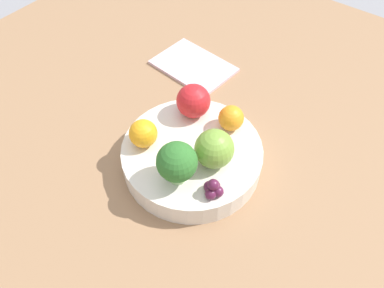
{
  "coord_description": "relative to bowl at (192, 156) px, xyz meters",
  "views": [
    {
      "loc": [
        -0.21,
        0.28,
        0.5
      ],
      "look_at": [
        0.0,
        0.0,
        0.07
      ],
      "focal_mm": 35.0,
      "sensor_mm": 36.0,
      "label": 1
    }
  ],
  "objects": [
    {
      "name": "orange_front",
      "position": [
        0.06,
        0.04,
        0.04
      ],
      "size": [
        0.04,
        0.04,
        0.04
      ],
      "color": "orange",
      "rests_on": "bowl"
    },
    {
      "name": "broccoli",
      "position": [
        -0.02,
        0.06,
        0.06
      ],
      "size": [
        0.06,
        0.06,
        0.07
      ],
      "color": "#99C17A",
      "rests_on": "bowl"
    },
    {
      "name": "orange_back",
      "position": [
        -0.02,
        -0.07,
        0.04
      ],
      "size": [
        0.04,
        0.04,
        0.04
      ],
      "color": "orange",
      "rests_on": "bowl"
    },
    {
      "name": "apple_green",
      "position": [
        0.04,
        -0.06,
        0.05
      ],
      "size": [
        0.05,
        0.05,
        0.05
      ],
      "color": "red",
      "rests_on": "bowl"
    },
    {
      "name": "apple_red",
      "position": [
        -0.04,
        -0.0,
        0.05
      ],
      "size": [
        0.06,
        0.06,
        0.06
      ],
      "color": "olive",
      "rests_on": "bowl"
    },
    {
      "name": "ground_plane",
      "position": [
        0.0,
        0.0,
        -0.04
      ],
      "size": [
        6.0,
        6.0,
        0.0
      ],
      "primitive_type": "plane",
      "color": "gray"
    },
    {
      "name": "bowl",
      "position": [
        0.0,
        0.0,
        0.0
      ],
      "size": [
        0.22,
        0.22,
        0.04
      ],
      "color": "silver",
      "rests_on": "table_surface"
    },
    {
      "name": "napkin",
      "position": [
        0.14,
        -0.19,
        -0.02
      ],
      "size": [
        0.16,
        0.12,
        0.01
      ],
      "color": "beige",
      "rests_on": "table_surface"
    },
    {
      "name": "grape_cluster",
      "position": [
        -0.07,
        0.05,
        0.03
      ],
      "size": [
        0.03,
        0.03,
        0.03
      ],
      "color": "#511938",
      "rests_on": "bowl"
    },
    {
      "name": "table_surface",
      "position": [
        0.0,
        0.0,
        -0.03
      ],
      "size": [
        1.2,
        1.2,
        0.02
      ],
      "color": "#936D4C",
      "rests_on": "ground_plane"
    }
  ]
}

